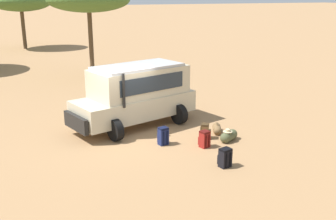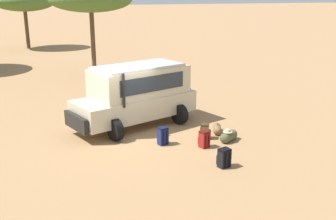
{
  "view_description": "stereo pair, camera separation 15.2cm",
  "coord_description": "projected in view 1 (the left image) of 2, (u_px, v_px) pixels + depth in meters",
  "views": [
    {
      "loc": [
        -3.83,
        -13.5,
        5.15
      ],
      "look_at": [
        1.43,
        -0.67,
        1.0
      ],
      "focal_mm": 42.0,
      "sensor_mm": 36.0,
      "label": 1
    },
    {
      "loc": [
        -3.69,
        -13.56,
        5.15
      ],
      "look_at": [
        1.43,
        -0.67,
        1.0
      ],
      "focal_mm": 42.0,
      "sensor_mm": 36.0,
      "label": 2
    }
  ],
  "objects": [
    {
      "name": "ground_plane",
      "position": [
        126.0,
        135.0,
        14.84
      ],
      "size": [
        320.0,
        320.0,
        0.0
      ],
      "primitive_type": "plane",
      "color": "#9E754C"
    },
    {
      "name": "safari_vehicle",
      "position": [
        137.0,
        94.0,
        15.61
      ],
      "size": [
        5.46,
        3.58,
        2.44
      ],
      "color": "beige",
      "rests_on": "ground_plane"
    },
    {
      "name": "backpack_beside_front_wheel",
      "position": [
        163.0,
        136.0,
        13.81
      ],
      "size": [
        0.38,
        0.41,
        0.64
      ],
      "color": "navy",
      "rests_on": "ground_plane"
    },
    {
      "name": "backpack_cluster_center",
      "position": [
        225.0,
        158.0,
        12.04
      ],
      "size": [
        0.41,
        0.42,
        0.6
      ],
      "color": "black",
      "rests_on": "ground_plane"
    },
    {
      "name": "backpack_near_rear_wheel",
      "position": [
        204.0,
        139.0,
        13.58
      ],
      "size": [
        0.38,
        0.43,
        0.59
      ],
      "color": "maroon",
      "rests_on": "ground_plane"
    },
    {
      "name": "backpack_outermost",
      "position": [
        205.0,
        131.0,
        14.39
      ],
      "size": [
        0.44,
        0.42,
        0.56
      ],
      "color": "brown",
      "rests_on": "ground_plane"
    },
    {
      "name": "duffel_bag_low_black_case",
      "position": [
        229.0,
        136.0,
        14.18
      ],
      "size": [
        0.82,
        0.62,
        0.47
      ],
      "color": "#4C5133",
      "rests_on": "ground_plane"
    },
    {
      "name": "duffel_bag_soft_canvas",
      "position": [
        217.0,
        129.0,
        15.04
      ],
      "size": [
        0.54,
        0.81,
        0.41
      ],
      "color": "brown",
      "rests_on": "ground_plane"
    },
    {
      "name": "acacia_tree_centre_back",
      "position": [
        21.0,
        1.0,
        36.39
      ],
      "size": [
        5.67,
        5.3,
        5.35
      ],
      "color": "brown",
      "rests_on": "ground_plane"
    },
    {
      "name": "acacia_tree_right_mid",
      "position": [
        89.0,
        0.0,
        23.79
      ],
      "size": [
        5.05,
        4.74,
        5.53
      ],
      "color": "brown",
      "rests_on": "ground_plane"
    }
  ]
}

